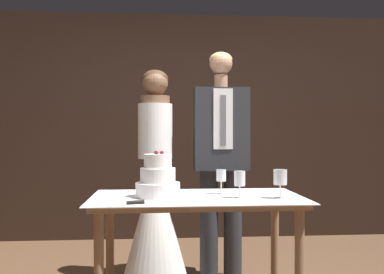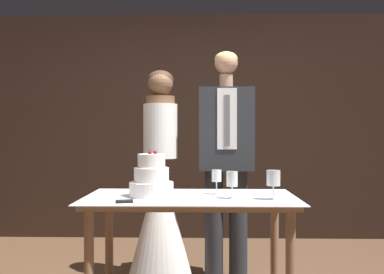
% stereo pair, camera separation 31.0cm
% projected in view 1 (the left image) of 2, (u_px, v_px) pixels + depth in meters
% --- Properties ---
extents(wall_back, '(4.93, 0.12, 2.56)m').
position_uv_depth(wall_back, '(177.00, 127.00, 4.93)').
color(wall_back, black).
rests_on(wall_back, ground_plane).
extents(cake_table, '(1.33, 0.71, 0.80)m').
position_uv_depth(cake_table, '(197.00, 213.00, 2.70)').
color(cake_table, '#8E6B4C').
rests_on(cake_table, ground_plane).
extents(tiered_cake, '(0.28, 0.28, 0.29)m').
position_uv_depth(tiered_cake, '(158.00, 180.00, 2.67)').
color(tiered_cake, white).
rests_on(tiered_cake, cake_table).
extents(cake_knife, '(0.38, 0.11, 0.02)m').
position_uv_depth(cake_knife, '(147.00, 202.00, 2.42)').
color(cake_knife, silver).
rests_on(cake_knife, cake_table).
extents(wine_glass_near, '(0.08, 0.08, 0.18)m').
position_uv_depth(wine_glass_near, '(280.00, 179.00, 2.61)').
color(wine_glass_near, silver).
rests_on(wine_glass_near, cake_table).
extents(wine_glass_middle, '(0.06, 0.06, 0.16)m').
position_uv_depth(wine_glass_middle, '(221.00, 177.00, 2.80)').
color(wine_glass_middle, silver).
rests_on(wine_glass_middle, cake_table).
extents(wine_glass_far, '(0.07, 0.07, 0.17)m').
position_uv_depth(wine_glass_far, '(240.00, 180.00, 2.63)').
color(wine_glass_far, silver).
rests_on(wine_glass_far, cake_table).
extents(bride, '(0.54, 0.54, 1.72)m').
position_uv_depth(bride, '(155.00, 202.00, 3.49)').
color(bride, white).
rests_on(bride, ground_plane).
extents(groom, '(0.44, 0.25, 1.87)m').
position_uv_depth(groom, '(221.00, 153.00, 3.53)').
color(groom, '#282B30').
rests_on(groom, ground_plane).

